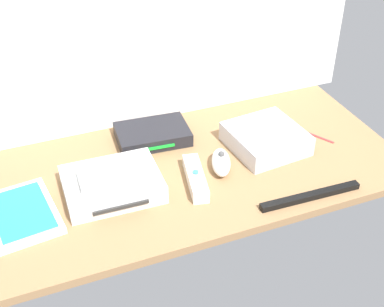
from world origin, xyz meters
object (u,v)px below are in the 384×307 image
remote_wand (196,178)px  remote_nunchuk (221,162)px  network_router (153,134)px  game_console (112,184)px  remote_classic_pad (112,174)px  stylus_pen (318,136)px  sensor_bar (310,196)px  game_case (22,214)px  mini_computer (266,138)px

remote_wand → remote_nunchuk: remote_nunchuk is taller
network_router → remote_nunchuk: bearing=-53.6°
game_console → remote_classic_pad: 3.27cm
stylus_pen → game_console: bearing=-178.0°
game_console → sensor_bar: size_ratio=0.89×
game_console → remote_classic_pad: (0.04, -0.63, 3.21)cm
remote_classic_pad → game_console: bearing=96.5°
stylus_pen → remote_nunchuk: bearing=-173.7°
game_case → remote_classic_pad: bearing=-6.2°
mini_computer → remote_wand: (-21.58, -6.94, -1.13)cm
game_console → remote_classic_pad: remote_classic_pad is taller
remote_nunchuk → stylus_pen: 28.97cm
game_case → mini_computer: bearing=-3.1°
remote_nunchuk → sensor_bar: bearing=-30.8°
remote_nunchuk → remote_classic_pad: (-25.80, 0.59, 3.37)cm
game_console → network_router: bearing=49.8°
game_case → remote_classic_pad: size_ratio=1.39×
mini_computer → network_router: bearing=151.7°
mini_computer → remote_nunchuk: (-14.02, -4.21, -0.60)cm
remote_nunchuk → game_case: bearing=-160.5°
mini_computer → game_case: mini_computer is taller
game_case → network_router: 38.72cm
game_case → stylus_pen: bearing=-4.6°
remote_wand → mini_computer: bearing=29.5°
game_case → remote_wand: remote_wand is taller
mini_computer → stylus_pen: bearing=-4.0°
network_router → sensor_bar: bearing=-49.9°
game_case → sensor_bar: bearing=-23.0°
remote_classic_pad → sensor_bar: bearing=-21.3°
network_router → sensor_bar: (24.94, -34.70, -1.00)cm
network_router → remote_classic_pad: bearing=-126.4°
game_console → remote_wand: game_console is taller
remote_wand → stylus_pen: (36.31, 5.90, -1.16)cm
game_console → sensor_bar: 43.74cm
remote_classic_pad → sensor_bar: remote_classic_pad is taller
stylus_pen → remote_wand: bearing=-170.8°
mini_computer → remote_classic_pad: size_ratio=1.26×
game_console → remote_nunchuk: (25.84, -1.22, -0.16)cm
remote_wand → game_case: bearing=-173.1°
remote_wand → remote_classic_pad: (-18.24, 3.32, 3.90)cm
sensor_bar → game_case: bearing=165.6°
game_console → remote_wand: size_ratio=1.41×
mini_computer → remote_wand: mini_computer is taller
mini_computer → remote_classic_pad: 40.08cm
game_case → remote_wand: (38.15, -3.16, 0.75)cm
game_case → remote_wand: 38.29cm
network_router → sensor_bar: size_ratio=0.79×
game_console → stylus_pen: game_console is taller
mini_computer → remote_wand: 22.70cm
mini_computer → stylus_pen: 14.94cm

